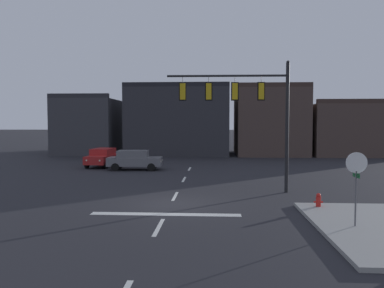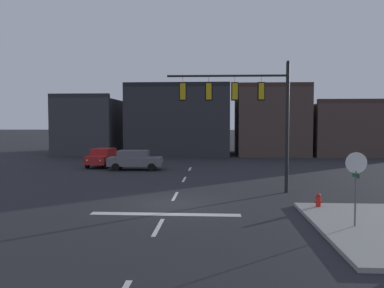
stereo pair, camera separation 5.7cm
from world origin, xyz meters
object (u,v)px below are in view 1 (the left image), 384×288
object	(u,v)px
car_lot_middle	(103,157)
fire_hydrant	(318,202)
stop_sign	(356,171)
car_lot_nearside	(134,160)
signal_mast_near_side	(246,103)

from	to	relation	value
car_lot_middle	fire_hydrant	xyz separation A→B (m)	(14.55, -16.12, -0.53)
stop_sign	fire_hydrant	bearing A→B (deg)	97.87
fire_hydrant	stop_sign	bearing A→B (deg)	-82.13
stop_sign	fire_hydrant	distance (m)	3.70
car_lot_middle	car_lot_nearside	bearing A→B (deg)	-33.97
car_lot_middle	fire_hydrant	world-z (taller)	car_lot_middle
car_lot_nearside	car_lot_middle	world-z (taller)	same
signal_mast_near_side	car_lot_nearside	world-z (taller)	signal_mast_near_side
signal_mast_near_side	stop_sign	bearing A→B (deg)	-65.96
stop_sign	car_lot_nearside	bearing A→B (deg)	124.34
car_lot_nearside	car_lot_middle	distance (m)	4.01
signal_mast_near_side	car_lot_middle	world-z (taller)	signal_mast_near_side
stop_sign	fire_hydrant	world-z (taller)	stop_sign
fire_hydrant	car_lot_middle	bearing A→B (deg)	132.07
signal_mast_near_side	car_lot_middle	xyz separation A→B (m)	(-11.67, 11.88, -4.15)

